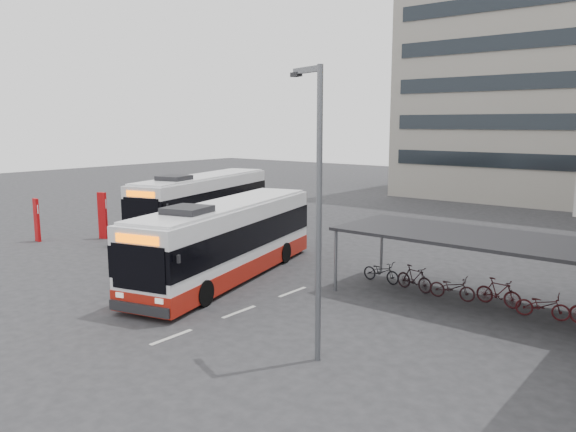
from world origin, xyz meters
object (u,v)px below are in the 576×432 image
Objects in this scene: pedestrian at (230,244)px; bus_teal at (203,202)px; bus_main at (227,241)px; lamp_post at (317,197)px.

bus_teal is at bearing 75.24° from pedestrian.
bus_teal reaches higher than bus_main.
bus_teal reaches higher than pedestrian.
bus_teal is 1.54× the size of lamp_post.
bus_main is at bearing -52.73° from bus_teal.
pedestrian is (7.35, -5.09, -0.79)m from bus_teal.
pedestrian is at bearing -49.70° from bus_teal.
lamp_post is (16.98, -11.52, 2.90)m from bus_teal.
pedestrian is at bearing 166.02° from lamp_post.
bus_teal is 20.72m from lamp_post.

